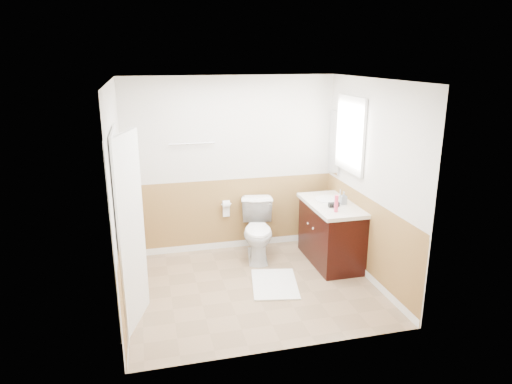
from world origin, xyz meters
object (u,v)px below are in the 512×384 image
object	(u,v)px
vanity_cabinet	(331,234)
soap_dispenser	(343,198)
bath_mat	(275,284)
lotion_bottle	(336,204)
toilet	(258,231)

from	to	relation	value
vanity_cabinet	soap_dispenser	xyz separation A→B (m)	(0.12, -0.08, 0.54)
bath_mat	lotion_bottle	xyz separation A→B (m)	(0.84, 0.13, 0.95)
bath_mat	soap_dispenser	xyz separation A→B (m)	(1.06, 0.40, 0.93)
vanity_cabinet	lotion_bottle	distance (m)	0.67
lotion_bottle	vanity_cabinet	bearing A→B (deg)	73.90
vanity_cabinet	toilet	bearing A→B (deg)	158.67
toilet	soap_dispenser	world-z (taller)	soap_dispenser
bath_mat	soap_dispenser	bearing A→B (deg)	20.75
toilet	lotion_bottle	world-z (taller)	lotion_bottle
soap_dispenser	bath_mat	bearing A→B (deg)	-159.25
lotion_bottle	soap_dispenser	bearing A→B (deg)	50.84
bath_mat	lotion_bottle	size ratio (longest dim) A/B	3.64
toilet	bath_mat	size ratio (longest dim) A/B	1.01
bath_mat	vanity_cabinet	distance (m)	1.12
bath_mat	vanity_cabinet	world-z (taller)	vanity_cabinet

